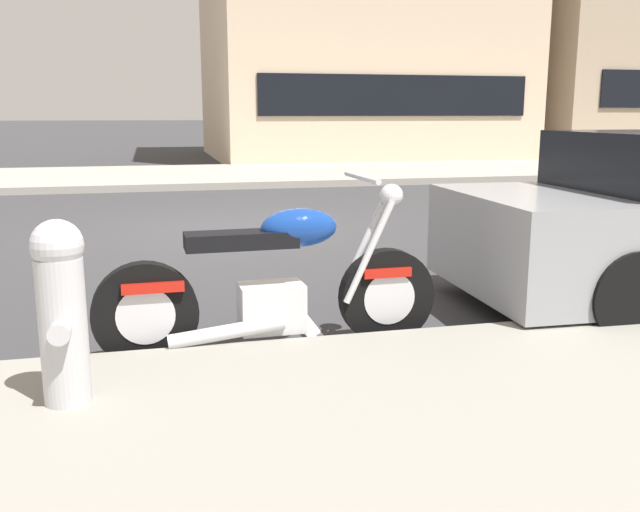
{
  "coord_description": "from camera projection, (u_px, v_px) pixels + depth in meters",
  "views": [
    {
      "loc": [
        -1.03,
        -8.89,
        1.49
      ],
      "look_at": [
        0.02,
        -4.53,
        0.57
      ],
      "focal_mm": 39.08,
      "sensor_mm": 36.0,
      "label": 1
    }
  ],
  "objects": [
    {
      "name": "townhouse_near_left",
      "position": [
        350.0,
        22.0,
        22.95
      ],
      "size": [
        9.16,
        9.36,
        8.84
      ],
      "color": "beige",
      "rests_on": "ground"
    },
    {
      "name": "parked_motorcycle",
      "position": [
        275.0,
        287.0,
        4.33
      ],
      "size": [
        2.16,
        0.62,
        1.11
      ],
      "rotation": [
        0.0,
        0.0,
        0.03
      ],
      "color": "black",
      "rests_on": "ground"
    },
    {
      "name": "parking_stall_stripe",
      "position": [
        306.0,
        324.0,
        5.0
      ],
      "size": [
        0.12,
        2.2,
        0.01
      ],
      "primitive_type": "cube",
      "color": "silver",
      "rests_on": "ground"
    },
    {
      "name": "fire_hydrant",
      "position": [
        62.0,
        307.0,
        3.23
      ],
      "size": [
        0.24,
        0.36,
        0.88
      ],
      "color": "#B7B7BC",
      "rests_on": "sidewalk_near_curb"
    },
    {
      "name": "ground_plane",
      "position": [
        236.0,
        230.0,
        9.0
      ],
      "size": [
        260.0,
        260.0,
        0.0
      ],
      "primitive_type": "plane",
      "color": "#333335"
    },
    {
      "name": "townhouse_corner_block",
      "position": [
        627.0,
        18.0,
        25.88
      ],
      "size": [
        10.77,
        10.44,
        9.88
      ],
      "color": "tan",
      "rests_on": "ground"
    }
  ]
}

